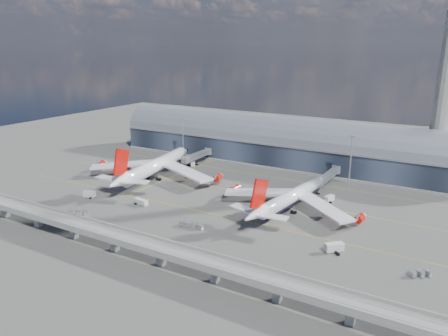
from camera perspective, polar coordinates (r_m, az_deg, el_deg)
The scene contains 20 objects.
ground at distance 195.34m, azimuth -2.74°, elevation -4.45°, with size 500.00×500.00×0.00m, color #474744.
taxi_lines at distance 213.09m, azimuth 0.51°, elevation -2.66°, with size 200.00×80.12×0.01m.
terminal at distance 258.23m, azimuth 6.72°, elevation 3.16°, with size 200.00×30.00×28.00m.
control_tower at distance 237.04m, azimuth 27.04°, elevation 10.29°, with size 19.00×19.00×103.00m.
guideway at distance 153.84m, azimuth -14.15°, elevation -8.63°, with size 220.00×8.50×7.20m.
floodlight_mast_left at distance 262.50m, azimuth -5.38°, elevation 3.92°, with size 3.00×0.70×25.70m.
floodlight_mast_right at distance 220.84m, azimuth 16.21°, elevation 1.05°, with size 3.00×0.70×25.70m.
airliner_left at distance 228.84m, azimuth -9.15°, elevation 0.20°, with size 73.08×76.91×23.47m.
airliner_right at distance 185.80m, azimuth 8.62°, elevation -3.94°, with size 62.60×65.47×20.77m.
jet_bridge_left at distance 256.08m, azimuth -3.35°, elevation 1.72°, with size 4.40×28.00×7.25m.
jet_bridge_right at distance 221.81m, azimuth 13.52°, elevation -0.96°, with size 4.40×32.00×7.25m.
service_truck_0 at distance 239.02m, azimuth -12.32°, elevation -0.61°, with size 5.56×6.62×2.73m.
service_truck_1 at distance 209.21m, azimuth -17.18°, elevation -3.32°, with size 5.65×3.60×3.03m.
service_truck_2 at distance 194.67m, azimuth -10.77°, elevation -4.38°, with size 7.29×3.21×2.56m.
service_truck_3 at distance 154.64m, azimuth 14.19°, elevation -10.02°, with size 6.26×6.33×3.11m.
service_truck_4 at distance 200.64m, azimuth 13.58°, elevation -3.90°, with size 3.74×5.36×2.84m.
service_truck_5 at distance 252.35m, azimuth -4.07°, elevation 0.63°, with size 5.40×6.43×2.98m.
cargo_train_0 at distance 189.60m, azimuth -18.52°, elevation -5.62°, with size 8.41×5.65×1.92m.
cargo_train_1 at distance 169.05m, azimuth -4.29°, elevation -7.49°, with size 10.53×2.54×1.74m.
cargo_train_2 at distance 148.45m, azimuth 24.27°, elevation -12.48°, with size 7.14×5.50×1.68m.
Camera 1 is at (100.68, -152.95, 68.04)m, focal length 35.00 mm.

